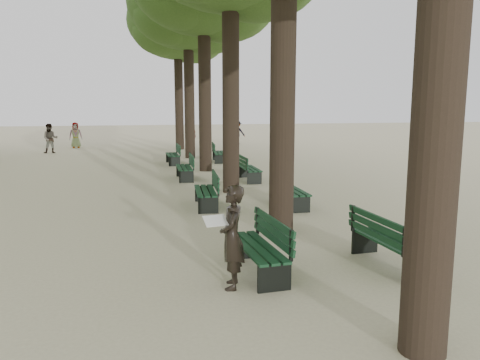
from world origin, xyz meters
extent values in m
plane|color=beige|center=(0.00, 0.00, 0.00)|extent=(120.00, 120.00, 0.00)
cylinder|color=#33261C|center=(1.50, -2.00, 3.75)|extent=(0.52, 0.52, 7.50)
cylinder|color=#33261C|center=(1.50, 3.00, 3.75)|extent=(0.52, 0.52, 7.50)
cylinder|color=#33261C|center=(1.50, 8.00, 3.75)|extent=(0.52, 0.52, 7.50)
cylinder|color=#33261C|center=(1.50, 13.00, 3.75)|extent=(0.52, 0.52, 7.50)
cylinder|color=#33261C|center=(1.50, 18.00, 3.75)|extent=(0.52, 0.52, 7.50)
ellipsoid|color=#2C4F1B|center=(1.50, 18.00, 7.70)|extent=(6.00, 6.00, 4.50)
cylinder|color=#33261C|center=(1.50, 23.00, 3.75)|extent=(0.52, 0.52, 7.50)
ellipsoid|color=#2C4F1B|center=(1.50, 23.00, 7.70)|extent=(6.00, 6.00, 4.50)
cube|color=black|center=(0.35, 0.80, 0.23)|extent=(0.62, 1.83, 0.45)
cube|color=black|center=(0.35, 0.80, 0.45)|extent=(0.64, 1.83, 0.04)
cube|color=black|center=(0.63, 0.81, 0.72)|extent=(0.14, 1.80, 0.40)
cube|color=black|center=(0.35, 6.00, 0.23)|extent=(0.68, 1.84, 0.45)
cube|color=black|center=(0.35, 6.00, 0.45)|extent=(0.70, 1.84, 0.04)
cube|color=black|center=(0.63, 5.97, 0.72)|extent=(0.20, 1.80, 0.40)
cube|color=black|center=(0.35, 10.89, 0.23)|extent=(0.59, 1.82, 0.45)
cube|color=black|center=(0.35, 10.89, 0.45)|extent=(0.61, 1.82, 0.04)
cube|color=black|center=(0.63, 10.88, 0.72)|extent=(0.11, 1.80, 0.40)
cube|color=black|center=(0.35, 15.56, 0.23)|extent=(0.52, 1.80, 0.45)
cube|color=black|center=(0.35, 15.56, 0.45)|extent=(0.54, 1.80, 0.04)
cube|color=black|center=(0.63, 15.56, 0.72)|extent=(0.04, 1.80, 0.40)
cube|color=black|center=(2.65, 0.60, 0.23)|extent=(0.59, 1.82, 0.45)
cube|color=black|center=(2.65, 0.60, 0.45)|extent=(0.61, 1.82, 0.04)
cube|color=black|center=(2.37, 0.59, 0.72)|extent=(0.11, 1.80, 0.40)
cube|color=black|center=(2.65, 5.53, 0.23)|extent=(0.58, 1.82, 0.45)
cube|color=black|center=(2.65, 5.53, 0.45)|extent=(0.60, 1.82, 0.04)
cube|color=black|center=(2.37, 5.54, 0.72)|extent=(0.10, 1.80, 0.40)
cube|color=black|center=(2.65, 10.04, 0.23)|extent=(0.58, 1.82, 0.45)
cube|color=black|center=(2.65, 10.04, 0.45)|extent=(0.60, 1.82, 0.04)
cube|color=black|center=(2.37, 10.05, 0.72)|extent=(0.10, 1.80, 0.40)
cube|color=black|center=(2.65, 15.93, 0.23)|extent=(0.72, 1.85, 0.45)
cube|color=black|center=(2.65, 15.93, 0.45)|extent=(0.74, 1.85, 0.04)
cube|color=black|center=(2.37, 15.97, 0.72)|extent=(0.24, 1.79, 0.40)
imported|color=black|center=(-0.16, 0.32, 0.78)|extent=(0.45, 0.68, 1.57)
cube|color=white|center=(-0.41, 0.32, 1.05)|extent=(0.37, 0.29, 0.12)
imported|color=#262628|center=(2.21, 22.57, 0.84)|extent=(0.58, 1.04, 1.69)
imported|color=#262628|center=(5.86, 25.89, 0.82)|extent=(1.11, 0.72, 1.65)
imported|color=#262628|center=(-5.94, 22.16, 0.84)|extent=(0.83, 0.36, 1.69)
imported|color=#262628|center=(-4.91, 25.43, 0.82)|extent=(0.84, 0.44, 1.64)
camera|label=1|loc=(-1.60, -6.25, 2.73)|focal=35.00mm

